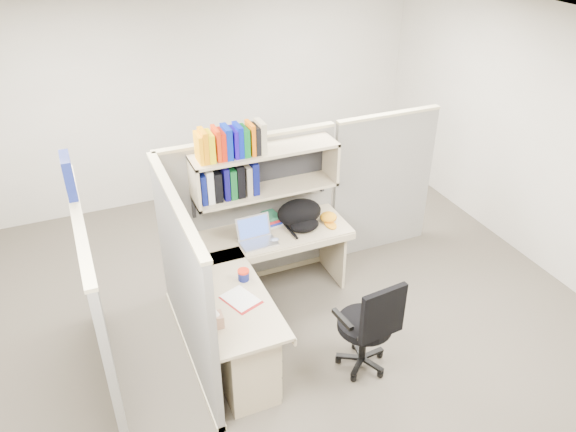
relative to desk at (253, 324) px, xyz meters
name	(u,v)px	position (x,y,z in m)	size (l,w,h in m)	color
ground	(285,328)	(0.41, 0.29, -0.44)	(6.00, 6.00, 0.00)	#36312A
room_shell	(284,178)	(0.41, 0.29, 1.18)	(6.00, 6.00, 6.00)	#B0AB9F
cubicle	(228,233)	(0.04, 0.74, 0.47)	(3.79, 1.84, 1.95)	#5E5E59
desk	(253,324)	(0.00, 0.00, 0.00)	(1.74, 1.75, 0.73)	tan
laptop	(258,232)	(0.32, 0.73, 0.41)	(0.34, 0.34, 0.24)	#B1B2B6
backpack	(302,215)	(0.82, 0.83, 0.42)	(0.45, 0.35, 0.27)	black
orange_cap	(328,217)	(1.12, 0.83, 0.34)	(0.17, 0.20, 0.09)	orange
snack_canister	(244,275)	(0.01, 0.25, 0.34)	(0.10, 0.10, 0.10)	#0F1658
tissue_box	(216,317)	(-0.37, -0.22, 0.38)	(0.11, 0.11, 0.17)	tan
mouse	(275,240)	(0.48, 0.70, 0.31)	(0.08, 0.06, 0.03)	#99AAD9
paper_cup	(251,222)	(0.36, 1.05, 0.34)	(0.07, 0.07, 0.10)	silver
book_stack	(271,219)	(0.57, 1.02, 0.34)	(0.16, 0.22, 0.10)	gray
loose_paper	(240,298)	(-0.10, 0.02, 0.29)	(0.22, 0.29, 0.00)	silver
task_chair	(367,339)	(0.85, -0.45, -0.09)	(0.53, 0.49, 0.98)	black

